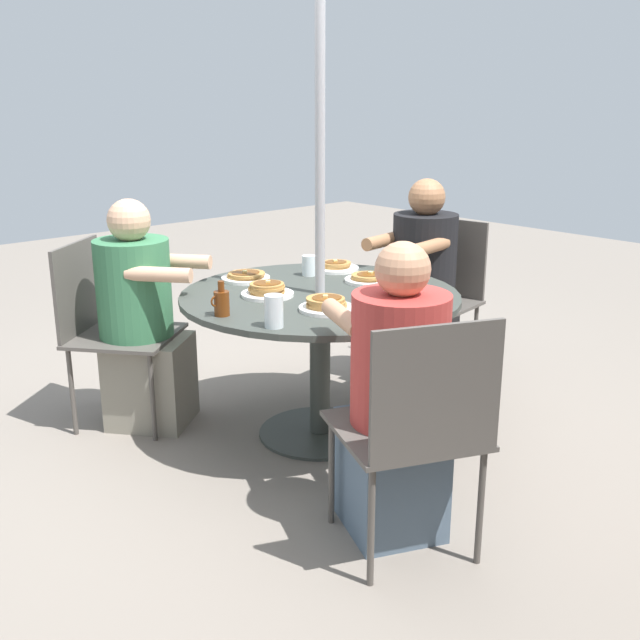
# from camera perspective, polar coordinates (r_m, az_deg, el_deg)

# --- Properties ---
(ground_plane) EXTENTS (12.00, 12.00, 0.00)m
(ground_plane) POSITION_cam_1_polar(r_m,az_deg,el_deg) (3.71, 0.00, -8.64)
(ground_plane) COLOR gray
(patio_table) EXTENTS (1.30, 1.30, 0.71)m
(patio_table) POSITION_cam_1_polar(r_m,az_deg,el_deg) (3.50, 0.00, 0.20)
(patio_table) COLOR #383D38
(patio_table) RESTS_ON ground
(umbrella_pole) EXTENTS (0.05, 0.05, 2.04)m
(umbrella_pole) POSITION_cam_1_polar(r_m,az_deg,el_deg) (3.40, 0.00, 7.05)
(umbrella_pole) COLOR #ADADB2
(umbrella_pole) RESTS_ON ground
(patio_chair_north) EXTENTS (0.63, 0.63, 0.91)m
(patio_chair_north) POSITION_cam_1_polar(r_m,az_deg,el_deg) (2.59, 7.39, -7.75)
(patio_chair_north) COLOR #514C47
(patio_chair_north) RESTS_ON ground
(diner_north) EXTENTS (0.51, 0.59, 1.12)m
(diner_north) POSITION_cam_1_polar(r_m,az_deg,el_deg) (2.75, 5.75, -6.52)
(diner_north) COLOR slate
(diner_north) RESTS_ON ground
(patio_chair_east) EXTENTS (0.55, 0.55, 0.91)m
(patio_chair_east) POSITION_cam_1_polar(r_m,az_deg,el_deg) (4.37, 8.92, 2.38)
(patio_chair_east) COLOR #514C47
(patio_chair_east) RESTS_ON ground
(diner_east) EXTENTS (0.55, 0.42, 1.17)m
(diner_east) POSITION_cam_1_polar(r_m,az_deg,el_deg) (4.22, 7.66, 2.01)
(diner_east) COLOR #3D3D42
(diner_east) RESTS_ON ground
(patio_chair_south) EXTENTS (0.67, 0.67, 0.91)m
(patio_chair_south) POSITION_cam_1_polar(r_m,az_deg,el_deg) (3.84, -15.96, -0.09)
(patio_chair_south) COLOR #514C47
(patio_chair_south) RESTS_ON ground
(diner_south) EXTENTS (0.57, 0.59, 1.13)m
(diner_south) POSITION_cam_1_polar(r_m,az_deg,el_deg) (3.77, -13.42, -0.39)
(diner_south) COLOR gray
(diner_south) RESTS_ON ground
(pancake_plate_a) EXTENTS (0.24, 0.24, 0.07)m
(pancake_plate_a) POSITION_cam_1_polar(r_m,az_deg,el_deg) (3.42, -4.04, 2.26)
(pancake_plate_a) COLOR white
(pancake_plate_a) RESTS_ON patio_table
(pancake_plate_b) EXTENTS (0.24, 0.24, 0.07)m
(pancake_plate_b) POSITION_cam_1_polar(r_m,az_deg,el_deg) (3.18, 0.51, 1.16)
(pancake_plate_b) COLOR white
(pancake_plate_b) RESTS_ON patio_table
(pancake_plate_c) EXTENTS (0.24, 0.24, 0.05)m
(pancake_plate_c) POSITION_cam_1_polar(r_m,az_deg,el_deg) (3.93, 1.22, 4.08)
(pancake_plate_c) COLOR white
(pancake_plate_c) RESTS_ON patio_table
(pancake_plate_d) EXTENTS (0.24, 0.24, 0.05)m
(pancake_plate_d) POSITION_cam_1_polar(r_m,az_deg,el_deg) (3.73, -5.67, 3.31)
(pancake_plate_d) COLOR white
(pancake_plate_d) RESTS_ON patio_table
(pancake_plate_e) EXTENTS (0.24, 0.24, 0.05)m
(pancake_plate_e) POSITION_cam_1_polar(r_m,az_deg,el_deg) (3.68, 3.70, 3.17)
(pancake_plate_e) COLOR white
(pancake_plate_e) RESTS_ON patio_table
(syrup_bottle) EXTENTS (0.09, 0.06, 0.15)m
(syrup_bottle) POSITION_cam_1_polar(r_m,az_deg,el_deg) (3.12, -7.52, 1.35)
(syrup_bottle) COLOR #602D0F
(syrup_bottle) RESTS_ON patio_table
(coffee_cup) EXTENTS (0.09, 0.09, 0.11)m
(coffee_cup) POSITION_cam_1_polar(r_m,az_deg,el_deg) (3.33, 5.67, 2.32)
(coffee_cup) COLOR beige
(coffee_cup) RESTS_ON patio_table
(drinking_glass_a) EXTENTS (0.07, 0.07, 0.10)m
(drinking_glass_a) POSITION_cam_1_polar(r_m,az_deg,el_deg) (3.80, -0.85, 4.17)
(drinking_glass_a) COLOR silver
(drinking_glass_a) RESTS_ON patio_table
(drinking_glass_b) EXTENTS (0.08, 0.08, 0.13)m
(drinking_glass_b) POSITION_cam_1_polar(r_m,az_deg,el_deg) (2.94, -3.54, 0.67)
(drinking_glass_b) COLOR silver
(drinking_glass_b) RESTS_ON patio_table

